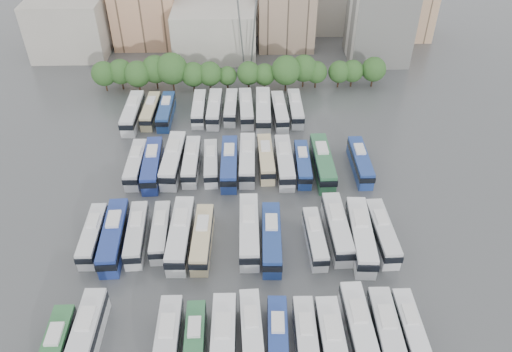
{
  "coord_description": "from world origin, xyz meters",
  "views": [
    {
      "loc": [
        1.55,
        -58.65,
        54.35
      ],
      "look_at": [
        3.01,
        6.44,
        3.0
      ],
      "focal_mm": 35.0,
      "sensor_mm": 36.0,
      "label": 1
    }
  ],
  "objects_px": {
    "bus_r1_s11": "(337,228)",
    "bus_r2_s6": "(229,163)",
    "bus_r1_s0": "(93,235)",
    "bus_r2_s9": "(284,162)",
    "bus_r0_s8": "(278,340)",
    "bus_r3_s1": "(151,110)",
    "bus_r2_s1": "(136,164)",
    "bus_r0_s4": "(167,346)",
    "bus_r2_s3": "(173,160)",
    "bus_r1_s2": "(137,234)",
    "bus_r3_s2": "(166,111)",
    "bus_r0_s1": "(85,339)",
    "bus_r3_s10": "(295,108)",
    "bus_r0_s6": "(223,347)",
    "bus_r3_s7": "(246,108)",
    "bus_r3_s8": "(263,110)",
    "bus_r3_s0": "(133,113)",
    "bus_r3_s9": "(280,111)",
    "bus_r0_s9": "(306,342)",
    "bus_r0_s7": "(252,335)",
    "bus_r1_s13": "(382,232)",
    "bus_r2_s13": "(360,162)",
    "bus_r2_s7": "(247,159)",
    "bus_r2_s2": "(152,164)",
    "bus_r1_s3": "(161,231)",
    "bus_r1_s10": "(315,238)",
    "bus_r2_s11": "(323,162)",
    "bus_r1_s5": "(202,238)",
    "bus_r1_s4": "(181,234)",
    "bus_r2_s4": "(192,161)",
    "bus_r0_s11": "(359,331)",
    "bus_r1_s8": "(271,238)",
    "bus_r2_s8": "(266,158)",
    "bus_r0_s10": "(333,348)",
    "bus_r2_s10": "(303,164)",
    "bus_r3_s5": "(214,108)",
    "bus_r1_s1": "(114,236)",
    "apartment_tower": "(382,6)",
    "bus_r0_s5": "(195,344)",
    "bus_r2_s5": "(211,163)",
    "bus_r3_s4": "(199,108)",
    "bus_r3_s6": "(231,107)"
  },
  "relations": [
    {
      "from": "bus_r2_s1",
      "to": "bus_r2_s3",
      "type": "relative_size",
      "value": 0.86
    },
    {
      "from": "bus_r2_s5",
      "to": "bus_r3_s4",
      "type": "height_order",
      "value": "bus_r3_s4"
    },
    {
      "from": "bus_r1_s8",
      "to": "bus_r1_s10",
      "type": "height_order",
      "value": "bus_r1_s8"
    },
    {
      "from": "bus_r1_s0",
      "to": "bus_r3_s9",
      "type": "height_order",
      "value": "bus_r3_s9"
    },
    {
      "from": "bus_r1_s4",
      "to": "bus_r2_s3",
      "type": "distance_m",
      "value": 18.92
    },
    {
      "from": "bus_r3_s5",
      "to": "bus_r1_s13",
      "type": "bearing_deg",
      "value": -52.44
    },
    {
      "from": "bus_r2_s2",
      "to": "bus_r3_s4",
      "type": "distance_m",
      "value": 20.63
    },
    {
      "from": "bus_r1_s4",
      "to": "bus_r3_s6",
      "type": "relative_size",
      "value": 1.21
    },
    {
      "from": "bus_r2_s7",
      "to": "bus_r3_s1",
      "type": "distance_m",
      "value": 26.35
    },
    {
      "from": "bus_r1_s3",
      "to": "bus_r2_s10",
      "type": "height_order",
      "value": "bus_r2_s10"
    },
    {
      "from": "bus_r2_s2",
      "to": "bus_r3_s9",
      "type": "height_order",
      "value": "bus_r2_s2"
    },
    {
      "from": "bus_r2_s8",
      "to": "bus_r3_s2",
      "type": "distance_m",
      "value": 25.92
    },
    {
      "from": "bus_r1_s3",
      "to": "bus_r3_s7",
      "type": "height_order",
      "value": "bus_r3_s7"
    },
    {
      "from": "bus_r0_s1",
      "to": "bus_r0_s7",
      "type": "relative_size",
      "value": 1.09
    },
    {
      "from": "bus_r2_s1",
      "to": "bus_r0_s4",
      "type": "bearing_deg",
      "value": -74.91
    },
    {
      "from": "bus_r0_s9",
      "to": "bus_r2_s6",
      "type": "distance_m",
      "value": 37.18
    },
    {
      "from": "apartment_tower",
      "to": "bus_r3_s2",
      "type": "height_order",
      "value": "apartment_tower"
    },
    {
      "from": "bus_r1_s4",
      "to": "bus_r1_s8",
      "type": "xyz_separation_m",
      "value": [
        13.38,
        -1.03,
        -0.12
      ]
    },
    {
      "from": "bus_r3_s0",
      "to": "bus_r2_s9",
      "type": "bearing_deg",
      "value": -29.4
    },
    {
      "from": "bus_r1_s11",
      "to": "bus_r2_s6",
      "type": "distance_m",
      "value": 23.39
    },
    {
      "from": "bus_r1_s13",
      "to": "bus_r2_s13",
      "type": "bearing_deg",
      "value": 87.74
    },
    {
      "from": "bus_r1_s4",
      "to": "bus_r2_s2",
      "type": "height_order",
      "value": "bus_r1_s4"
    },
    {
      "from": "bus_r2_s11",
      "to": "bus_r3_s8",
      "type": "xyz_separation_m",
      "value": [
        -9.84,
        18.08,
        0.01
      ]
    },
    {
      "from": "apartment_tower",
      "to": "bus_r0_s6",
      "type": "bearing_deg",
      "value": -113.22
    },
    {
      "from": "bus_r1_s8",
      "to": "bus_r0_s7",
      "type": "bearing_deg",
      "value": -99.41
    },
    {
      "from": "bus_r2_s2",
      "to": "bus_r2_s9",
      "type": "bearing_deg",
      "value": -1.53
    },
    {
      "from": "bus_r2_s1",
      "to": "bus_r3_s0",
      "type": "distance_m",
      "value": 17.46
    },
    {
      "from": "bus_r1_s10",
      "to": "bus_r2_s11",
      "type": "height_order",
      "value": "bus_r2_s11"
    },
    {
      "from": "bus_r2_s4",
      "to": "bus_r2_s13",
      "type": "distance_m",
      "value": 29.84
    },
    {
      "from": "bus_r1_s2",
      "to": "bus_r3_s2",
      "type": "distance_m",
      "value": 35.3
    },
    {
      "from": "bus_r1_s0",
      "to": "bus_r2_s9",
      "type": "distance_m",
      "value": 34.23
    },
    {
      "from": "bus_r0_s8",
      "to": "bus_r3_s1",
      "type": "bearing_deg",
      "value": 114.97
    },
    {
      "from": "bus_r1_s5",
      "to": "bus_r3_s8",
      "type": "bearing_deg",
      "value": 76.15
    },
    {
      "from": "bus_r1_s11",
      "to": "bus_r3_s9",
      "type": "xyz_separation_m",
      "value": [
        -6.58,
        34.28,
        -0.14
      ]
    },
    {
      "from": "bus_r0_s1",
      "to": "bus_r0_s10",
      "type": "xyz_separation_m",
      "value": [
        29.54,
        -1.89,
        -0.01
      ]
    },
    {
      "from": "bus_r1_s3",
      "to": "bus_r2_s1",
      "type": "distance_m",
      "value": 18.03
    },
    {
      "from": "bus_r0_s1",
      "to": "bus_r3_s10",
      "type": "xyz_separation_m",
      "value": [
        29.82,
        53.79,
        -0.21
      ]
    },
    {
      "from": "bus_r2_s3",
      "to": "bus_r2_s7",
      "type": "bearing_deg",
      "value": 2.72
    },
    {
      "from": "bus_r0_s8",
      "to": "bus_r2_s6",
      "type": "height_order",
      "value": "bus_r2_s6"
    },
    {
      "from": "bus_r0_s11",
      "to": "bus_r2_s13",
      "type": "bearing_deg",
      "value": 77.58
    },
    {
      "from": "bus_r0_s7",
      "to": "bus_r0_s8",
      "type": "distance_m",
      "value": 3.19
    },
    {
      "from": "bus_r0_s7",
      "to": "bus_r2_s6",
      "type": "relative_size",
      "value": 0.93
    },
    {
      "from": "bus_r2_s1",
      "to": "bus_r2_s8",
      "type": "distance_m",
      "value": 22.91
    },
    {
      "from": "bus_r0_s7",
      "to": "bus_r2_s2",
      "type": "height_order",
      "value": "bus_r2_s2"
    },
    {
      "from": "bus_r2_s10",
      "to": "bus_r3_s5",
      "type": "height_order",
      "value": "bus_r3_s5"
    },
    {
      "from": "bus_r1_s10",
      "to": "bus_r3_s5",
      "type": "xyz_separation_m",
      "value": [
        -16.42,
        37.34,
        0.17
      ]
    },
    {
      "from": "bus_r0_s4",
      "to": "bus_r0_s5",
      "type": "xyz_separation_m",
      "value": [
        3.21,
        0.27,
        -0.25
      ]
    },
    {
      "from": "bus_r1_s1",
      "to": "bus_r2_s11",
      "type": "relative_size",
      "value": 0.99
    },
    {
      "from": "bus_r3_s7",
      "to": "bus_r3_s8",
      "type": "height_order",
      "value": "bus_r3_s8"
    },
    {
      "from": "bus_r0_s6",
      "to": "bus_r2_s9",
      "type": "distance_m",
      "value": 37.9
    }
  ]
}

